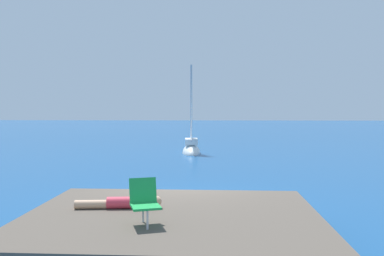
{
  "coord_description": "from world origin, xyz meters",
  "views": [
    {
      "loc": [
        0.85,
        -11.07,
        2.68
      ],
      "look_at": [
        -0.18,
        10.32,
        1.65
      ],
      "focal_mm": 37.93,
      "sensor_mm": 36.0,
      "label": 1
    }
  ],
  "objects": [
    {
      "name": "beach_chair",
      "position": [
        -0.33,
        -4.07,
        1.08
      ],
      "size": [
        0.65,
        0.72,
        0.8
      ],
      "rotation": [
        0.0,
        0.0,
        5.04
      ],
      "color": "green",
      "rests_on": "shore_ledge"
    },
    {
      "name": "boulder_inland",
      "position": [
        -0.16,
        -1.04,
        0.0
      ],
      "size": [
        1.49,
        1.48,
        0.8
      ],
      "primitive_type": "cube",
      "rotation": [
        0.03,
        -0.14,
        0.71
      ],
      "color": "#504C47",
      "rests_on": "ground"
    },
    {
      "name": "ground_plane",
      "position": [
        0.0,
        0.0,
        0.0
      ],
      "size": [
        160.0,
        160.0,
        0.0
      ],
      "primitive_type": "plane",
      "color": "navy"
    },
    {
      "name": "shore_ledge",
      "position": [
        0.09,
        -3.29,
        0.32
      ],
      "size": [
        5.74,
        4.64,
        0.64
      ],
      "primitive_type": "cube",
      "rotation": [
        0.0,
        0.0,
        -0.01
      ],
      "color": "brown",
      "rests_on": "ground"
    },
    {
      "name": "sailboat_near",
      "position": [
        -0.36,
        13.13,
        0.32
      ],
      "size": [
        1.24,
        3.19,
        5.84
      ],
      "rotation": [
        0.0,
        0.0,
        1.63
      ],
      "color": "white",
      "rests_on": "ground"
    },
    {
      "name": "boulder_seaward",
      "position": [
        1.45,
        -1.23,
        0.0
      ],
      "size": [
        1.37,
        1.53,
        0.98
      ],
      "primitive_type": "cube",
      "rotation": [
        -0.13,
        -0.12,
        1.35
      ],
      "color": "#564748",
      "rests_on": "ground"
    },
    {
      "name": "person_sunbather",
      "position": [
        -0.96,
        -2.97,
        0.76
      ],
      "size": [
        1.76,
        0.35,
        0.25
      ],
      "rotation": [
        0.0,
        0.0,
        3.24
      ],
      "color": "#DB384C",
      "rests_on": "shore_ledge"
    }
  ]
}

